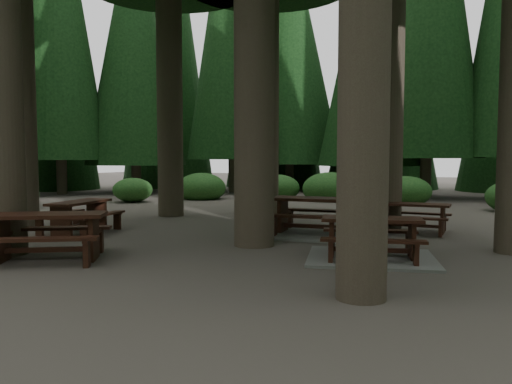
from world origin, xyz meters
The scene contains 7 objects.
ground centered at (0.00, 0.00, 0.00)m, with size 80.00×80.00×0.00m, color #514941.
picnic_table_a centered at (3.36, 0.02, 0.26)m, with size 2.75×2.51×0.76m.
picnic_table_b centered at (-3.82, -0.40, 0.52)m, with size 1.86×2.11×0.78m.
picnic_table_c centered at (1.36, 2.15, 0.32)m, with size 2.98×2.61×0.89m.
picnic_table_d centered at (3.27, 3.80, 0.47)m, with size 1.75×1.46×0.71m.
picnic_table_e centered at (-1.61, -2.97, 0.56)m, with size 2.52×2.45×0.85m.
shrub_ring centered at (0.70, 0.75, 0.40)m, with size 23.86×24.64×1.49m.
Camera 1 is at (6.04, -8.73, 1.85)m, focal length 35.00 mm.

